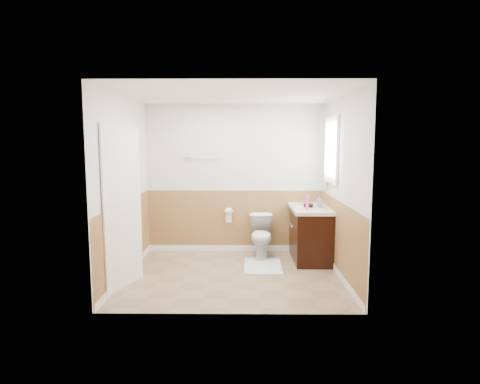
{
  "coord_description": "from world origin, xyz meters",
  "views": [
    {
      "loc": [
        0.16,
        -5.47,
        1.85
      ],
      "look_at": [
        0.1,
        0.25,
        1.15
      ],
      "focal_mm": 29.99,
      "sensor_mm": 36.0,
      "label": 1
    }
  ],
  "objects_px": {
    "toilet": "(261,236)",
    "lotion_bottle": "(307,202)",
    "bath_mat": "(263,266)",
    "vanity_cabinet": "(310,234)",
    "soap_dispenser": "(320,201)"
  },
  "relations": [
    {
      "from": "bath_mat",
      "to": "vanity_cabinet",
      "type": "xyz_separation_m",
      "value": [
        0.77,
        0.43,
        0.39
      ]
    },
    {
      "from": "vanity_cabinet",
      "to": "soap_dispenser",
      "type": "xyz_separation_m",
      "value": [
        0.12,
        -0.1,
        0.55
      ]
    },
    {
      "from": "vanity_cabinet",
      "to": "lotion_bottle",
      "type": "height_order",
      "value": "lotion_bottle"
    },
    {
      "from": "toilet",
      "to": "lotion_bottle",
      "type": "distance_m",
      "value": 0.99
    },
    {
      "from": "toilet",
      "to": "bath_mat",
      "type": "height_order",
      "value": "toilet"
    },
    {
      "from": "bath_mat",
      "to": "soap_dispenser",
      "type": "height_order",
      "value": "soap_dispenser"
    },
    {
      "from": "soap_dispenser",
      "to": "vanity_cabinet",
      "type": "bearing_deg",
      "value": 139.68
    },
    {
      "from": "vanity_cabinet",
      "to": "soap_dispenser",
      "type": "height_order",
      "value": "soap_dispenser"
    },
    {
      "from": "toilet",
      "to": "vanity_cabinet",
      "type": "relative_size",
      "value": 0.62
    },
    {
      "from": "toilet",
      "to": "bath_mat",
      "type": "relative_size",
      "value": 0.86
    },
    {
      "from": "toilet",
      "to": "lotion_bottle",
      "type": "relative_size",
      "value": 3.12
    },
    {
      "from": "bath_mat",
      "to": "lotion_bottle",
      "type": "distance_m",
      "value": 1.17
    },
    {
      "from": "toilet",
      "to": "vanity_cabinet",
      "type": "height_order",
      "value": "vanity_cabinet"
    },
    {
      "from": "toilet",
      "to": "bath_mat",
      "type": "bearing_deg",
      "value": -89.61
    },
    {
      "from": "toilet",
      "to": "soap_dispenser",
      "type": "bearing_deg",
      "value": -13.04
    }
  ]
}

